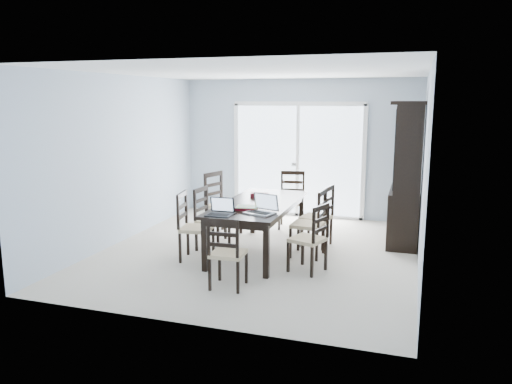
% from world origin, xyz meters
% --- Properties ---
extents(floor, '(5.00, 5.00, 0.00)m').
position_xyz_m(floor, '(0.00, 0.00, 0.00)').
color(floor, '#BEB5A3').
rests_on(floor, ground).
extents(ceiling, '(5.00, 5.00, 0.00)m').
position_xyz_m(ceiling, '(0.00, 0.00, 2.60)').
color(ceiling, white).
rests_on(ceiling, back_wall).
extents(back_wall, '(4.50, 0.02, 2.60)m').
position_xyz_m(back_wall, '(0.00, 2.50, 1.30)').
color(back_wall, '#ABBBCC').
rests_on(back_wall, floor).
extents(wall_left, '(0.02, 5.00, 2.60)m').
position_xyz_m(wall_left, '(-2.25, 0.00, 1.30)').
color(wall_left, '#ABBBCC').
rests_on(wall_left, floor).
extents(wall_right, '(0.02, 5.00, 2.60)m').
position_xyz_m(wall_right, '(2.25, 0.00, 1.30)').
color(wall_right, '#ABBBCC').
rests_on(wall_right, floor).
extents(balcony, '(4.50, 2.00, 0.10)m').
position_xyz_m(balcony, '(0.00, 3.50, -0.05)').
color(balcony, gray).
rests_on(balcony, ground).
extents(railing, '(4.50, 0.06, 1.10)m').
position_xyz_m(railing, '(0.00, 4.50, 0.55)').
color(railing, '#99999E').
rests_on(railing, balcony).
extents(dining_table, '(1.00, 2.20, 0.75)m').
position_xyz_m(dining_table, '(0.00, 0.00, 0.67)').
color(dining_table, black).
rests_on(dining_table, floor).
extents(china_hutch, '(0.50, 1.38, 2.20)m').
position_xyz_m(china_hutch, '(2.02, 1.25, 1.07)').
color(china_hutch, black).
rests_on(china_hutch, floor).
extents(sliding_door, '(2.52, 0.05, 2.18)m').
position_xyz_m(sliding_door, '(0.00, 2.48, 1.09)').
color(sliding_door, silver).
rests_on(sliding_door, floor).
extents(chair_left_near, '(0.49, 0.48, 1.11)m').
position_xyz_m(chair_left_near, '(-0.81, -0.61, 0.59)').
color(chair_left_near, black).
rests_on(chair_left_near, floor).
extents(chair_left_mid, '(0.45, 0.44, 1.07)m').
position_xyz_m(chair_left_mid, '(-0.79, -0.05, 0.57)').
color(chair_left_mid, black).
rests_on(chair_left_mid, floor).
extents(chair_left_far, '(0.58, 0.57, 1.19)m').
position_xyz_m(chair_left_far, '(-0.95, 0.81, 0.63)').
color(chair_left_far, black).
rests_on(chair_left_far, floor).
extents(chair_right_near, '(0.51, 0.51, 1.05)m').
position_xyz_m(chair_right_near, '(0.94, -0.61, 0.56)').
color(chair_right_near, black).
rests_on(chair_right_near, floor).
extents(chair_right_mid, '(0.46, 0.45, 1.13)m').
position_xyz_m(chair_right_mid, '(0.82, 0.05, 0.60)').
color(chair_right_mid, black).
rests_on(chair_right_mid, floor).
extents(chair_right_far, '(0.49, 0.48, 1.09)m').
position_xyz_m(chair_right_far, '(0.83, 0.57, 0.58)').
color(chair_right_far, black).
rests_on(chair_right_far, floor).
extents(chair_end_near, '(0.40, 0.41, 1.03)m').
position_xyz_m(chair_end_near, '(0.08, -1.51, 0.54)').
color(chair_end_near, black).
rests_on(chair_end_near, floor).
extents(chair_end_far, '(0.49, 0.50, 1.13)m').
position_xyz_m(chair_end_far, '(0.10, 1.63, 0.60)').
color(chair_end_far, black).
rests_on(chair_end_far, floor).
extents(laptop_dark, '(0.33, 0.24, 0.22)m').
position_xyz_m(laptop_dark, '(-0.23, -0.95, 0.80)').
color(laptop_dark, black).
rests_on(laptop_dark, dining_table).
extents(laptop_silver, '(0.43, 0.35, 0.26)m').
position_xyz_m(laptop_silver, '(0.23, -0.68, 0.81)').
color(laptop_silver, '#B1B1B3').
rests_on(laptop_silver, dining_table).
extents(book_stack, '(0.33, 0.27, 0.05)m').
position_xyz_m(book_stack, '(-0.01, -0.50, 0.77)').
color(book_stack, maroon).
rests_on(book_stack, dining_table).
extents(cell_phone, '(0.13, 0.09, 0.01)m').
position_xyz_m(cell_phone, '(-0.12, -0.78, 0.76)').
color(cell_phone, black).
rests_on(cell_phone, dining_table).
extents(game_box, '(0.29, 0.18, 0.07)m').
position_xyz_m(game_box, '(-0.10, 0.37, 0.78)').
color(game_box, '#4C0F14').
rests_on(game_box, dining_table).
extents(hot_tub, '(2.23, 2.05, 1.03)m').
position_xyz_m(hot_tub, '(-0.87, 3.48, 0.52)').
color(hot_tub, brown).
rests_on(hot_tub, balcony).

